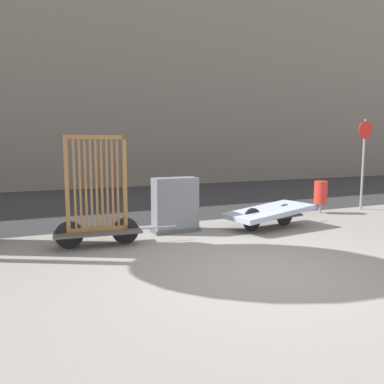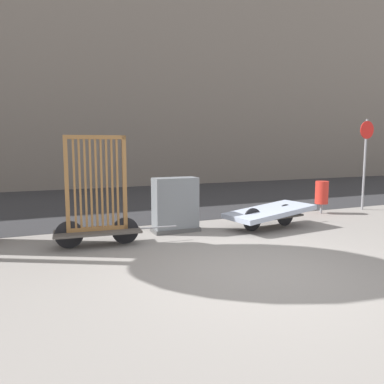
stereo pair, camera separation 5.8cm
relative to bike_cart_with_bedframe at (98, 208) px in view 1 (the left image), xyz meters
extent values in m
plane|color=gray|center=(1.82, -2.37, -0.69)|extent=(60.00, 60.00, 0.00)
cube|color=#2D2D30|center=(1.82, 5.31, -0.68)|extent=(56.00, 7.99, 0.01)
cube|color=slate|center=(1.82, 11.31, 4.68)|extent=(48.00, 4.00, 10.74)
cube|color=#4C4742|center=(-0.01, 0.00, -0.43)|extent=(1.54, 0.71, 0.04)
cylinder|color=black|center=(0.48, -0.04, -0.45)|extent=(0.48, 0.08, 0.48)
cylinder|color=black|center=(-0.49, 0.04, -0.45)|extent=(0.48, 0.08, 0.48)
cylinder|color=gray|center=(1.09, -0.09, -0.43)|extent=(0.70, 0.09, 0.03)
cube|color=olive|center=(-0.01, 0.00, -0.37)|extent=(1.06, 0.16, 0.07)
cube|color=olive|center=(-0.01, 0.00, 1.23)|extent=(1.06, 0.16, 0.07)
cube|color=olive|center=(-0.50, 0.04, 0.43)|extent=(0.08, 0.08, 1.67)
cube|color=olive|center=(0.48, -0.04, 0.43)|extent=(0.08, 0.08, 1.67)
cube|color=olive|center=(-0.37, 0.03, 0.43)|extent=(0.04, 0.05, 1.60)
cube|color=olive|center=(-0.28, 0.02, 0.43)|extent=(0.04, 0.05, 1.60)
cube|color=olive|center=(-0.19, 0.02, 0.43)|extent=(0.04, 0.05, 1.60)
cube|color=olive|center=(-0.10, 0.01, 0.43)|extent=(0.04, 0.05, 1.60)
cube|color=olive|center=(-0.01, 0.00, 0.43)|extent=(0.04, 0.05, 1.60)
cube|color=olive|center=(0.08, -0.01, 0.43)|extent=(0.04, 0.05, 1.60)
cube|color=olive|center=(0.18, -0.01, 0.43)|extent=(0.04, 0.05, 1.60)
cube|color=olive|center=(0.27, -0.02, 0.43)|extent=(0.04, 0.05, 1.60)
cube|color=olive|center=(0.36, -0.03, 0.43)|extent=(0.04, 0.05, 1.60)
cube|color=#4C4742|center=(3.64, 0.00, -0.43)|extent=(1.57, 0.82, 0.04)
cylinder|color=black|center=(4.12, 0.08, -0.45)|extent=(0.48, 0.11, 0.48)
cylinder|color=black|center=(3.16, -0.08, -0.45)|extent=(0.48, 0.11, 0.48)
cylinder|color=gray|center=(4.72, 0.18, -0.43)|extent=(0.70, 0.14, 0.03)
cube|color=#9EA8BC|center=(3.64, 0.00, -0.32)|extent=(2.04, 1.22, 0.25)
cube|color=#4C4C4C|center=(1.67, 0.53, -0.65)|extent=(0.97, 0.47, 0.08)
cube|color=slate|center=(1.67, 0.53, -0.13)|extent=(0.91, 0.41, 1.12)
cylinder|color=gray|center=(5.95, 0.97, -0.56)|extent=(0.06, 0.06, 0.26)
cylinder|color=red|center=(5.95, 0.97, -0.13)|extent=(0.34, 0.34, 0.59)
cylinder|color=gray|center=(7.43, 0.97, 0.56)|extent=(0.06, 0.06, 2.50)
cylinder|color=red|center=(7.43, 0.95, 1.52)|extent=(0.48, 0.02, 0.48)
camera|label=1|loc=(-1.10, -6.61, 1.08)|focal=35.00mm
camera|label=2|loc=(-1.05, -6.63, 1.08)|focal=35.00mm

